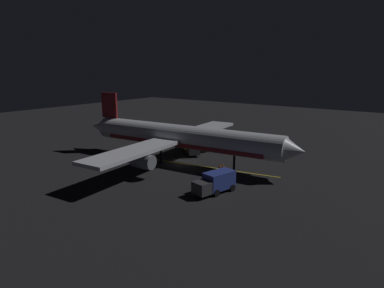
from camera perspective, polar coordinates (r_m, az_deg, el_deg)
name	(u,v)px	position (r m, az deg, el deg)	size (l,w,h in m)	color
ground_plane	(182,163)	(55.37, -1.67, -3.36)	(180.00, 180.00, 0.20)	black
apron_guide_stripe	(204,166)	(53.39, 1.99, -3.87)	(0.24, 24.45, 0.01)	gold
airliner	(179,137)	(54.63, -2.25, 1.15)	(37.46, 40.67, 11.01)	silver
baggage_truck	(216,183)	(42.23, 4.11, -6.62)	(6.14, 3.43, 2.64)	navy
catering_truck	(191,146)	(61.26, -0.23, -0.41)	(5.81, 6.19, 2.48)	gold
ground_crew_worker	(218,175)	(46.55, 4.47, -5.32)	(0.40, 0.40, 1.74)	black
traffic_cone_near_left	(220,166)	(53.14, 4.79, -3.71)	(0.50, 0.50, 0.55)	#EA590F
traffic_cone_near_right	(223,166)	(53.15, 5.38, -3.72)	(0.50, 0.50, 0.55)	#EA590F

